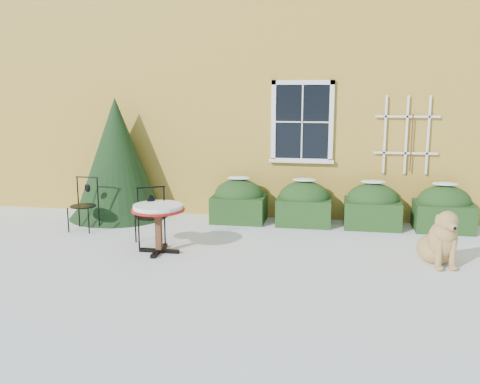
% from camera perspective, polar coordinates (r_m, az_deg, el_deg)
% --- Properties ---
extents(ground, '(80.00, 80.00, 0.00)m').
position_cam_1_polar(ground, '(8.31, -1.23, -7.39)').
color(ground, white).
rests_on(ground, ground).
extents(house, '(12.40, 8.40, 6.40)m').
position_cam_1_polar(house, '(14.83, 4.21, 13.19)').
color(house, gold).
rests_on(house, ground).
extents(hedge_row, '(4.95, 0.80, 0.91)m').
position_cam_1_polar(hedge_row, '(10.52, 10.40, -1.40)').
color(hedge_row, '#173213').
rests_on(hedge_row, ground).
extents(evergreen_shrub, '(2.02, 2.02, 2.45)m').
position_cam_1_polar(evergreen_shrub, '(11.28, -12.93, 2.34)').
color(evergreen_shrub, black).
rests_on(evergreen_shrub, ground).
extents(bistro_table, '(0.86, 0.86, 0.79)m').
position_cam_1_polar(bistro_table, '(8.67, -8.73, -2.20)').
color(bistro_table, black).
rests_on(bistro_table, ground).
extents(patio_chair_near, '(0.63, 0.62, 1.04)m').
position_cam_1_polar(patio_chair_near, '(9.14, -9.59, -2.46)').
color(patio_chair_near, black).
rests_on(patio_chair_near, ground).
extents(patio_chair_far, '(0.47, 0.47, 0.99)m').
position_cam_1_polar(patio_chair_far, '(10.44, -16.29, -1.23)').
color(patio_chair_far, black).
rests_on(patio_chair_far, ground).
extents(dog, '(0.69, 1.01, 0.90)m').
position_cam_1_polar(dog, '(8.58, 20.59, -4.98)').
color(dog, tan).
rests_on(dog, ground).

